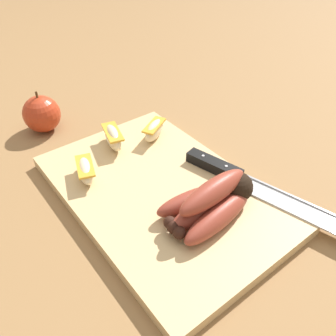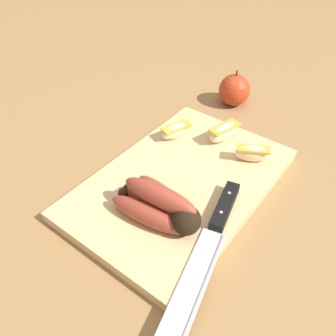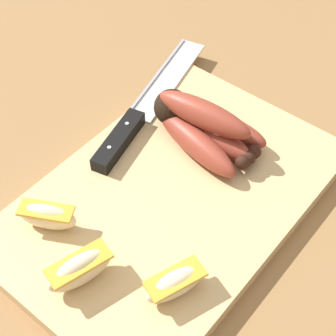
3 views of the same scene
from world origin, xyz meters
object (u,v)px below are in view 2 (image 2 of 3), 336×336
at_px(banana_bunch, 160,206).
at_px(apple_wedge_middle, 176,131).
at_px(apple_wedge_near, 226,133).
at_px(apple_wedge_far, 252,153).
at_px(whole_apple, 234,90).
at_px(chefs_knife, 215,229).

bearing_deg(banana_bunch, apple_wedge_middle, -150.23).
xyz_separation_m(apple_wedge_near, apple_wedge_far, (0.02, 0.07, -0.00)).
bearing_deg(apple_wedge_far, banana_bunch, -13.47).
bearing_deg(whole_apple, chefs_knife, 25.69).
bearing_deg(banana_bunch, apple_wedge_near, -175.11).
bearing_deg(chefs_knife, banana_bunch, -73.63).
height_order(apple_wedge_far, whole_apple, whole_apple).
distance_m(chefs_knife, apple_wedge_middle, 0.25).
relative_size(apple_wedge_middle, apple_wedge_far, 1.05).
xyz_separation_m(apple_wedge_far, whole_apple, (-0.19, -0.14, -0.00)).
bearing_deg(whole_apple, banana_bunch, 13.19).
xyz_separation_m(banana_bunch, apple_wedge_far, (-0.21, 0.05, -0.01)).
bearing_deg(apple_wedge_far, chefs_knife, 10.93).
height_order(chefs_knife, whole_apple, whole_apple).
relative_size(chefs_knife, apple_wedge_near, 3.70).
relative_size(apple_wedge_near, apple_wedge_far, 1.13).
bearing_deg(whole_apple, apple_wedge_far, 37.37).
bearing_deg(apple_wedge_middle, chefs_knife, 50.25).
xyz_separation_m(apple_wedge_middle, whole_apple, (-0.21, 0.01, 0.00)).
bearing_deg(apple_wedge_near, banana_bunch, 4.89).
xyz_separation_m(chefs_knife, apple_wedge_near, (-0.21, -0.11, 0.01)).
xyz_separation_m(banana_bunch, apple_wedge_middle, (-0.18, -0.11, -0.01)).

